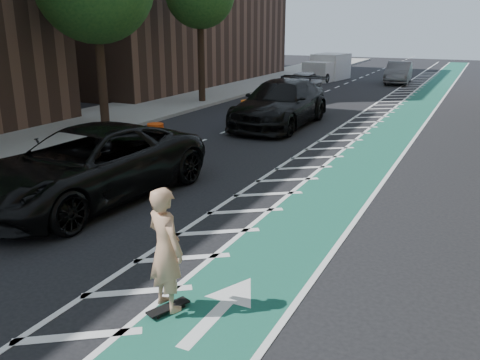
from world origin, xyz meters
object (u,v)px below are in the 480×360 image
Objects in this scene: suv_far at (281,103)px; barrel_a at (156,138)px; skateboarder at (166,249)px; suv_near at (88,165)px.

barrel_a is at bearing -108.93° from suv_far.
skateboarder reaches higher than suv_far.
suv_near is 5.11m from barrel_a.
skateboarder is 1.97× the size of barrel_a.
suv_far reaches higher than suv_near.
suv_near reaches higher than barrel_a.
suv_near is at bearing -15.74° from skateboarder.
skateboarder is 0.30× the size of suv_near.
skateboarder is at bearing -54.18° from barrel_a.
barrel_a is (-2.13, -6.30, -0.50)m from suv_far.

